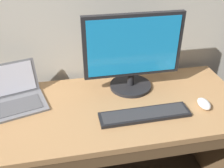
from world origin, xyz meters
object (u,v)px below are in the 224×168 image
at_px(wired_keyboard, 145,114).
at_px(external_monitor, 133,53).
at_px(computer_mouse, 204,104).
at_px(laptop_space_gray, 10,96).

bearing_deg(wired_keyboard, external_monitor, 90.33).
xyz_separation_m(external_monitor, computer_mouse, (0.35, -0.26, -0.22)).
distance_m(wired_keyboard, computer_mouse, 0.35).
xyz_separation_m(external_monitor, wired_keyboard, (0.00, -0.28, -0.23)).
height_order(laptop_space_gray, external_monitor, external_monitor).
xyz_separation_m(laptop_space_gray, wired_keyboard, (0.70, -0.26, -0.04)).
xyz_separation_m(wired_keyboard, computer_mouse, (0.34, 0.01, 0.01)).
relative_size(laptop_space_gray, external_monitor, 0.72).
height_order(laptop_space_gray, computer_mouse, laptop_space_gray).
bearing_deg(wired_keyboard, computer_mouse, 2.48).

